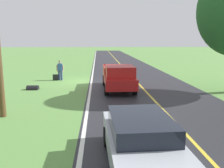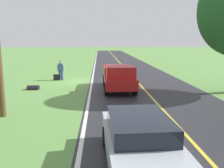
{
  "view_description": "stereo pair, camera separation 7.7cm",
  "coord_description": "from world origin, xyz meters",
  "px_view_note": "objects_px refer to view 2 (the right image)",
  "views": [
    {
      "loc": [
        -1.54,
        19.93,
        3.49
      ],
      "look_at": [
        -2.31,
        7.16,
        1.09
      ],
      "focal_mm": 37.61,
      "sensor_mm": 36.0,
      "label": 1
    },
    {
      "loc": [
        -1.61,
        19.94,
        3.49
      ],
      "look_at": [
        -2.31,
        7.16,
        1.09
      ],
      "focal_mm": 37.61,
      "sensor_mm": 36.0,
      "label": 2
    }
  ],
  "objects_px": {
    "hitchhiker_walking": "(61,69)",
    "sedan_ahead_same_lane": "(140,141)",
    "suitcase_carried": "(56,77)",
    "pickup_truck_passing": "(119,77)"
  },
  "relations": [
    {
      "from": "hitchhiker_walking",
      "to": "pickup_truck_passing",
      "type": "xyz_separation_m",
      "value": [
        -4.77,
        4.6,
        -0.01
      ]
    },
    {
      "from": "pickup_truck_passing",
      "to": "suitcase_carried",
      "type": "bearing_deg",
      "value": -40.95
    },
    {
      "from": "suitcase_carried",
      "to": "sedan_ahead_same_lane",
      "type": "distance_m",
      "value": 15.48
    },
    {
      "from": "hitchhiker_walking",
      "to": "pickup_truck_passing",
      "type": "distance_m",
      "value": 6.63
    },
    {
      "from": "hitchhiker_walking",
      "to": "suitcase_carried",
      "type": "distance_m",
      "value": 0.84
    },
    {
      "from": "sedan_ahead_same_lane",
      "to": "hitchhiker_walking",
      "type": "bearing_deg",
      "value": -73.03
    },
    {
      "from": "suitcase_carried",
      "to": "sedan_ahead_same_lane",
      "type": "relative_size",
      "value": 0.12
    },
    {
      "from": "suitcase_carried",
      "to": "pickup_truck_passing",
      "type": "bearing_deg",
      "value": 46.28
    },
    {
      "from": "hitchhiker_walking",
      "to": "sedan_ahead_same_lane",
      "type": "xyz_separation_m",
      "value": [
        -4.51,
        14.77,
        -0.23
      ]
    },
    {
      "from": "suitcase_carried",
      "to": "pickup_truck_passing",
      "type": "relative_size",
      "value": 0.09
    }
  ]
}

